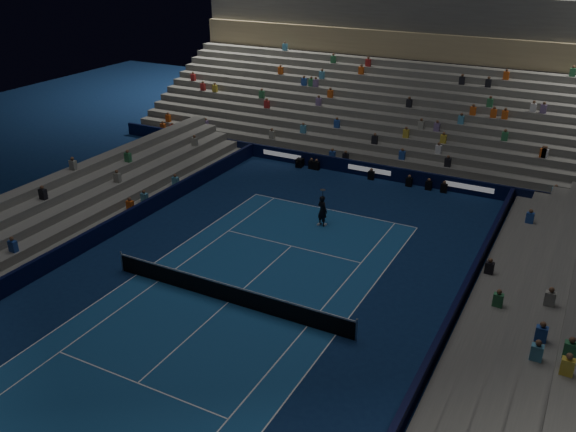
# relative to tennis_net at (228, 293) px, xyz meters

# --- Properties ---
(ground) EXTENTS (90.00, 90.00, 0.00)m
(ground) POSITION_rel_tennis_net_xyz_m (0.00, 0.00, -0.50)
(ground) COLOR #0B1F46
(ground) RESTS_ON ground
(court_surface) EXTENTS (10.97, 23.77, 0.01)m
(court_surface) POSITION_rel_tennis_net_xyz_m (0.00, 0.00, -0.50)
(court_surface) COLOR navy
(court_surface) RESTS_ON ground
(sponsor_barrier_far) EXTENTS (44.00, 0.25, 1.00)m
(sponsor_barrier_far) POSITION_rel_tennis_net_xyz_m (0.00, 18.50, -0.00)
(sponsor_barrier_far) COLOR black
(sponsor_barrier_far) RESTS_ON ground
(sponsor_barrier_east) EXTENTS (0.25, 37.00, 1.00)m
(sponsor_barrier_east) POSITION_rel_tennis_net_xyz_m (9.70, 0.00, -0.00)
(sponsor_barrier_east) COLOR black
(sponsor_barrier_east) RESTS_ON ground
(sponsor_barrier_west) EXTENTS (0.25, 37.00, 1.00)m
(sponsor_barrier_west) POSITION_rel_tennis_net_xyz_m (-9.70, 0.00, -0.00)
(sponsor_barrier_west) COLOR black
(sponsor_barrier_west) RESTS_ON ground
(grandstand_main) EXTENTS (44.00, 15.20, 11.20)m
(grandstand_main) POSITION_rel_tennis_net_xyz_m (0.00, 27.90, 2.87)
(grandstand_main) COLOR #61625D
(grandstand_main) RESTS_ON ground
(grandstand_east) EXTENTS (5.00, 37.00, 2.50)m
(grandstand_east) POSITION_rel_tennis_net_xyz_m (13.17, 0.00, 0.41)
(grandstand_east) COLOR #60605B
(grandstand_east) RESTS_ON ground
(grandstand_west) EXTENTS (5.00, 37.00, 2.50)m
(grandstand_west) POSITION_rel_tennis_net_xyz_m (-13.17, 0.00, 0.41)
(grandstand_west) COLOR slate
(grandstand_west) RESTS_ON ground
(tennis_net) EXTENTS (12.90, 0.10, 1.10)m
(tennis_net) POSITION_rel_tennis_net_xyz_m (0.00, 0.00, 0.00)
(tennis_net) COLOR #B2B2B7
(tennis_net) RESTS_ON ground
(tennis_player) EXTENTS (0.80, 0.66, 1.88)m
(tennis_player) POSITION_rel_tennis_net_xyz_m (0.37, 9.62, 0.44)
(tennis_player) COLOR black
(tennis_player) RESTS_ON ground
(broadcast_camera) EXTENTS (0.49, 0.94, 0.63)m
(broadcast_camera) POSITION_rel_tennis_net_xyz_m (-5.30, 17.94, -0.18)
(broadcast_camera) COLOR black
(broadcast_camera) RESTS_ON ground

